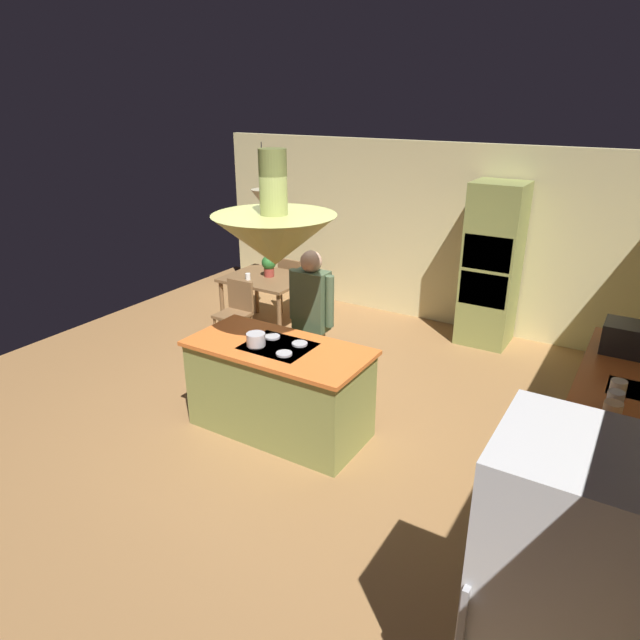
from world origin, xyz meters
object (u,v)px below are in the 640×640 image
(person_at_island, at_px, (311,317))
(cooking_pot_on_cooktop, at_px, (256,339))
(dining_table, at_px, (266,284))
(chair_by_back_wall, at_px, (294,282))
(oven_tower, at_px, (492,265))
(canister_tea, at_px, (617,391))
(potted_plant_on_table, at_px, (269,265))
(refrigerator, at_px, (554,607))
(canister_flour, at_px, (612,412))
(kitchen_island, at_px, (279,388))
(chair_facing_island, at_px, (236,309))
(canister_sugar, at_px, (615,401))
(cup_on_table, at_px, (248,277))
(microwave_on_counter, at_px, (630,339))

(person_at_island, bearing_deg, cooking_pot_on_cooktop, -96.49)
(dining_table, bearing_deg, chair_by_back_wall, 90.00)
(oven_tower, bearing_deg, canister_tea, -57.37)
(chair_by_back_wall, distance_m, potted_plant_on_table, 0.76)
(refrigerator, height_order, potted_plant_on_table, refrigerator)
(canister_tea, bearing_deg, dining_table, 160.88)
(refrigerator, xyz_separation_m, canister_flour, (0.04, 1.87, 0.11))
(kitchen_island, bearing_deg, potted_plant_on_table, 128.06)
(person_at_island, distance_m, chair_by_back_wall, 2.69)
(person_at_island, height_order, chair_facing_island, person_at_island)
(canister_sugar, bearing_deg, chair_by_back_wall, 151.81)
(potted_plant_on_table, distance_m, canister_flour, 4.94)
(refrigerator, relative_size, chair_facing_island, 2.06)
(person_at_island, bearing_deg, cup_on_table, 146.57)
(chair_by_back_wall, bearing_deg, refrigerator, 135.13)
(dining_table, xyz_separation_m, potted_plant_on_table, (0.02, 0.05, 0.27))
(potted_plant_on_table, xyz_separation_m, cup_on_table, (-0.16, -0.28, -0.12))
(person_at_island, distance_m, canister_flour, 2.95)
(cooking_pot_on_cooktop, bearing_deg, chair_by_back_wall, 117.90)
(potted_plant_on_table, xyz_separation_m, canister_flour, (4.52, -1.98, 0.07))
(chair_facing_island, height_order, canister_tea, canister_tea)
(potted_plant_on_table, height_order, cup_on_table, potted_plant_on_table)
(kitchen_island, xyz_separation_m, canister_flour, (2.84, 0.17, 0.54))
(oven_tower, height_order, refrigerator, oven_tower)
(oven_tower, relative_size, dining_table, 1.93)
(oven_tower, xyz_separation_m, refrigerator, (1.70, -4.94, -0.17))
(dining_table, height_order, cooking_pot_on_cooktop, cooking_pot_on_cooktop)
(oven_tower, xyz_separation_m, potted_plant_on_table, (-2.78, -1.10, -0.14))
(kitchen_island, relative_size, dining_table, 1.61)
(refrigerator, height_order, dining_table, refrigerator)
(chair_by_back_wall, bearing_deg, person_at_island, 128.16)
(microwave_on_counter, bearing_deg, cup_on_table, 176.21)
(chair_by_back_wall, bearing_deg, oven_tower, -170.59)
(person_at_island, height_order, cup_on_table, person_at_island)
(chair_facing_island, distance_m, potted_plant_on_table, 0.84)
(potted_plant_on_table, xyz_separation_m, microwave_on_counter, (4.52, -0.59, 0.13))
(canister_sugar, relative_size, canister_tea, 0.94)
(microwave_on_counter, relative_size, cooking_pot_on_cooktop, 2.56)
(oven_tower, height_order, chair_by_back_wall, oven_tower)
(canister_sugar, bearing_deg, canister_flour, -90.00)
(dining_table, height_order, chair_by_back_wall, chair_by_back_wall)
(canister_tea, xyz_separation_m, microwave_on_counter, (0.00, 1.03, 0.05))
(person_at_island, relative_size, cup_on_table, 18.67)
(dining_table, xyz_separation_m, canister_sugar, (4.54, -1.75, 0.34))
(person_at_island, bearing_deg, canister_tea, -3.41)
(chair_facing_island, height_order, cup_on_table, chair_facing_island)
(kitchen_island, height_order, chair_facing_island, kitchen_island)
(person_at_island, xyz_separation_m, canister_tea, (2.91, -0.17, 0.04))
(dining_table, height_order, person_at_island, person_at_island)
(person_at_island, distance_m, canister_tea, 2.91)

